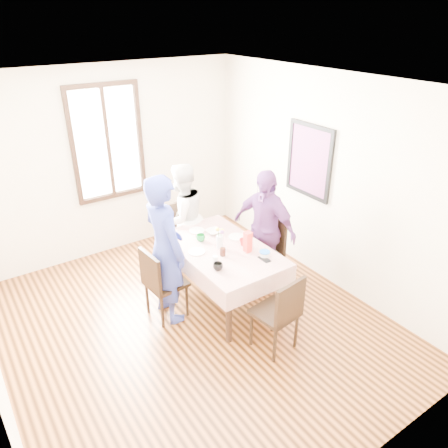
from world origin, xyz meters
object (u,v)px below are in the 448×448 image
(chair_left, at_px, (166,283))
(chair_right, at_px, (264,252))
(person_left, at_px, (165,250))
(person_far, at_px, (181,218))
(person_right, at_px, (264,229))
(dining_table, at_px, (222,275))
(chair_far, at_px, (182,237))
(chair_near, at_px, (275,312))

(chair_left, distance_m, chair_right, 1.39)
(person_left, distance_m, person_far, 1.09)
(person_right, bearing_deg, person_far, -159.21)
(chair_right, bearing_deg, person_left, 95.23)
(dining_table, xyz_separation_m, person_right, (0.68, 0.05, 0.42))
(chair_left, distance_m, person_left, 0.44)
(chair_far, relative_size, person_left, 0.51)
(dining_table, distance_m, chair_far, 1.00)
(chair_right, xyz_separation_m, person_left, (-1.37, 0.09, 0.44))
(dining_table, bearing_deg, chair_near, -90.00)
(dining_table, xyz_separation_m, chair_near, (0.00, -1.00, 0.08))
(chair_left, xyz_separation_m, chair_far, (0.70, 0.86, 0.00))
(dining_table, xyz_separation_m, person_left, (-0.68, 0.14, 0.52))
(chair_left, bearing_deg, person_far, 136.04)
(chair_far, relative_size, person_far, 0.59)
(chair_left, bearing_deg, person_left, 85.51)
(chair_near, distance_m, person_left, 1.39)
(chair_right, distance_m, chair_near, 1.25)
(chair_far, relative_size, chair_near, 1.00)
(chair_right, bearing_deg, person_far, 45.64)
(chair_left, distance_m, person_right, 1.42)
(person_left, xyz_separation_m, person_far, (0.68, 0.84, -0.13))
(dining_table, relative_size, chair_far, 1.60)
(chair_far, relative_size, person_right, 0.57)
(chair_left, height_order, person_far, person_far)
(chair_near, relative_size, person_right, 0.57)
(chair_right, relative_size, chair_far, 1.00)
(chair_far, distance_m, person_right, 1.22)
(chair_far, distance_m, person_far, 0.31)
(dining_table, xyz_separation_m, person_far, (0.00, 0.98, 0.39))
(dining_table, distance_m, chair_right, 0.70)
(chair_left, bearing_deg, person_right, 81.72)
(person_far, bearing_deg, chair_left, 40.94)
(person_left, bearing_deg, chair_left, 87.48)
(person_far, bearing_deg, chair_far, -99.59)
(chair_near, bearing_deg, dining_table, 82.61)
(person_left, distance_m, person_right, 1.36)
(chair_left, relative_size, person_far, 0.59)
(chair_left, height_order, chair_far, same)
(chair_left, bearing_deg, dining_table, 74.42)
(chair_far, xyz_separation_m, person_far, (0.00, -0.02, 0.31))
(chair_left, height_order, person_right, person_right)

